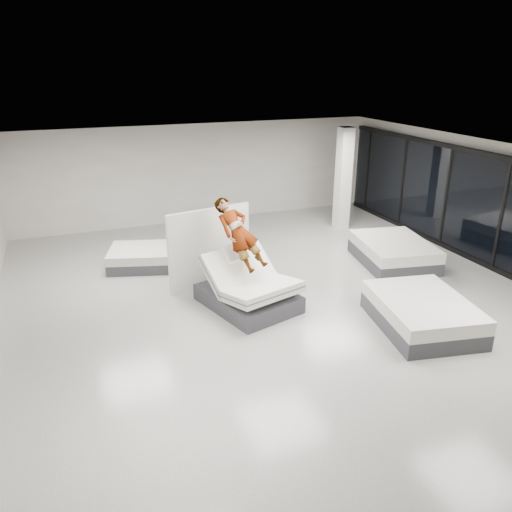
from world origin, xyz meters
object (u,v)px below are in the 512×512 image
(flat_bed_right_near, at_px, (422,313))
(flat_bed_left_far, at_px, (145,257))
(hero_bed, at_px, (249,290))
(divider_panel, at_px, (210,248))
(flat_bed_right_far, at_px, (393,252))
(column, at_px, (343,179))
(person, at_px, (239,246))
(remote, at_px, (257,258))

(flat_bed_right_near, height_order, flat_bed_left_far, flat_bed_right_near)
(hero_bed, bearing_deg, divider_panel, 108.31)
(flat_bed_right_far, xyz_separation_m, flat_bed_left_far, (-6.21, 2.15, -0.06))
(column, bearing_deg, flat_bed_right_near, -105.68)
(flat_bed_right_near, bearing_deg, divider_panel, 134.11)
(hero_bed, distance_m, person, 0.97)
(person, distance_m, flat_bed_right_near, 4.02)
(hero_bed, xyz_separation_m, remote, (0.22, 0.04, 0.69))
(person, bearing_deg, hero_bed, -90.00)
(person, height_order, flat_bed_right_far, person)
(person, xyz_separation_m, divider_panel, (-0.37, 1.07, -0.36))
(flat_bed_left_far, bearing_deg, column, 8.85)
(column, bearing_deg, flat_bed_right_far, -94.06)
(flat_bed_right_far, height_order, column, column)
(person, distance_m, flat_bed_left_far, 3.45)
(hero_bed, xyz_separation_m, flat_bed_left_far, (-1.73, 3.16, -0.15))
(remote, relative_size, column, 0.04)
(remote, relative_size, flat_bed_right_far, 0.06)
(flat_bed_right_near, bearing_deg, person, 141.24)
(remote, distance_m, column, 6.11)
(column, bearing_deg, divider_panel, -151.78)
(flat_bed_right_near, bearing_deg, column, 74.32)
(person, height_order, flat_bed_left_far, person)
(hero_bed, xyz_separation_m, person, (-0.09, 0.31, 0.92))
(hero_bed, distance_m, flat_bed_right_far, 4.60)
(person, xyz_separation_m, flat_bed_right_far, (4.58, 0.69, -1.00))
(flat_bed_left_far, bearing_deg, hero_bed, -61.28)
(hero_bed, distance_m, flat_bed_right_near, 3.63)
(flat_bed_left_far, xyz_separation_m, column, (6.44, 1.00, 1.35))
(flat_bed_right_far, height_order, flat_bed_left_far, flat_bed_right_far)
(divider_panel, bearing_deg, hero_bed, -83.34)
(divider_panel, distance_m, flat_bed_right_near, 4.93)
(divider_panel, bearing_deg, flat_bed_left_far, 114.03)
(flat_bed_left_far, bearing_deg, flat_bed_right_near, -48.48)
(flat_bed_left_far, bearing_deg, person, -60.06)
(flat_bed_right_far, xyz_separation_m, column, (0.22, 3.16, 1.29))
(hero_bed, relative_size, flat_bed_left_far, 1.14)
(column, bearing_deg, person, -141.31)
(flat_bed_right_near, distance_m, column, 6.65)
(remote, bearing_deg, hero_bed, 174.23)
(person, relative_size, remote, 12.72)
(person, xyz_separation_m, remote, (0.31, -0.27, -0.23))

